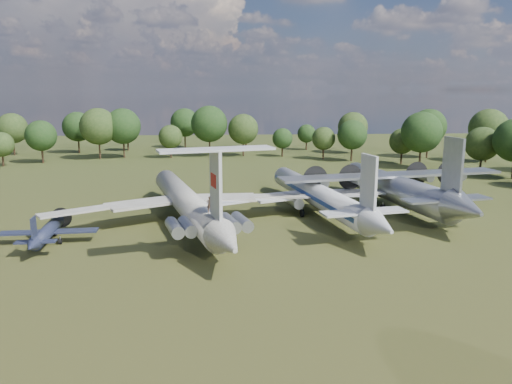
{
  "coord_description": "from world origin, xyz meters",
  "views": [
    {
      "loc": [
        7.88,
        -70.73,
        19.42
      ],
      "look_at": [
        12.5,
        -0.62,
        5.0
      ],
      "focal_mm": 35.0,
      "sensor_mm": 36.0,
      "label": 1
    }
  ],
  "objects_px": {
    "il62_airliner": "(187,207)",
    "tu104_jet": "(317,199)",
    "small_prop_west": "(48,235)",
    "an12_transport": "(395,192)",
    "person_on_il62": "(209,204)"
  },
  "relations": [
    {
      "from": "an12_transport",
      "to": "small_prop_west",
      "type": "distance_m",
      "value": 53.32
    },
    {
      "from": "small_prop_west",
      "to": "person_on_il62",
      "type": "distance_m",
      "value": 22.12
    },
    {
      "from": "tu104_jet",
      "to": "an12_transport",
      "type": "distance_m",
      "value": 13.74
    },
    {
      "from": "small_prop_west",
      "to": "tu104_jet",
      "type": "bearing_deg",
      "value": 15.59
    },
    {
      "from": "tu104_jet",
      "to": "an12_transport",
      "type": "bearing_deg",
      "value": -0.15
    },
    {
      "from": "il62_airliner",
      "to": "small_prop_west",
      "type": "height_order",
      "value": "il62_airliner"
    },
    {
      "from": "person_on_il62",
      "to": "tu104_jet",
      "type": "bearing_deg",
      "value": -156.59
    },
    {
      "from": "tu104_jet",
      "to": "person_on_il62",
      "type": "xyz_separation_m",
      "value": [
        -16.48,
        -18.68,
        3.68
      ]
    },
    {
      "from": "an12_transport",
      "to": "il62_airliner",
      "type": "bearing_deg",
      "value": -178.73
    },
    {
      "from": "small_prop_west",
      "to": "il62_airliner",
      "type": "bearing_deg",
      "value": 22.7
    },
    {
      "from": "an12_transport",
      "to": "small_prop_west",
      "type": "relative_size",
      "value": 2.61
    },
    {
      "from": "tu104_jet",
      "to": "person_on_il62",
      "type": "height_order",
      "value": "person_on_il62"
    },
    {
      "from": "tu104_jet",
      "to": "small_prop_west",
      "type": "relative_size",
      "value": 2.94
    },
    {
      "from": "il62_airliner",
      "to": "tu104_jet",
      "type": "xyz_separation_m",
      "value": [
        20.25,
        4.7,
        -0.13
      ]
    },
    {
      "from": "il62_airliner",
      "to": "small_prop_west",
      "type": "relative_size",
      "value": 3.16
    }
  ]
}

